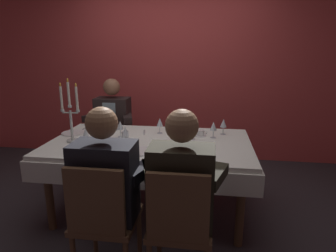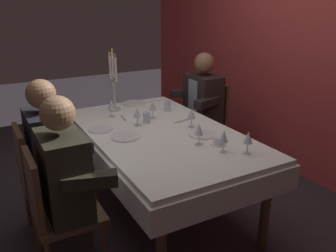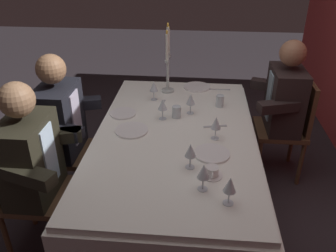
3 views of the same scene
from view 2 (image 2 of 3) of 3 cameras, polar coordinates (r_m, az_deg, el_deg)
name	(u,v)px [view 2 (image 2 of 3)]	position (r m, az deg, el deg)	size (l,w,h in m)	color
ground_plane	(161,208)	(3.27, -1.21, -13.00)	(12.00, 12.00, 0.00)	#312A2F
back_wall	(309,44)	(3.84, 21.64, 12.11)	(6.00, 0.12, 2.70)	#C94040
dining_table	(160,144)	(2.98, -1.29, -2.90)	(1.94, 1.14, 0.74)	white
candelabra	(114,86)	(3.46, -8.70, 6.41)	(0.19, 0.11, 0.60)	silver
dinner_plate_0	(202,134)	(2.86, 5.47, -1.31)	(0.23, 0.23, 0.01)	white
dinner_plate_1	(126,137)	(2.81, -6.82, -1.72)	(0.23, 0.23, 0.01)	white
dinner_plate_2	(101,129)	(3.00, -10.69, -0.51)	(0.20, 0.20, 0.01)	white
dinner_plate_3	(134,103)	(3.71, -5.48, 3.64)	(0.24, 0.24, 0.01)	white
wine_glass_0	(137,113)	(3.03, -4.95, 2.11)	(0.07, 0.07, 0.16)	silver
wine_glass_1	(248,138)	(2.53, 12.72, -1.91)	(0.07, 0.07, 0.16)	silver
wine_glass_2	(199,130)	(2.63, 5.00, -0.65)	(0.07, 0.07, 0.16)	silver
wine_glass_3	(153,106)	(3.21, -2.46, 3.20)	(0.07, 0.07, 0.16)	silver
wine_glass_4	(111,105)	(3.29, -9.08, 3.39)	(0.07, 0.07, 0.16)	silver
wine_glass_5	(224,137)	(2.53, 8.95, -1.68)	(0.07, 0.07, 0.16)	silver
wine_glass_6	(192,114)	(2.99, 3.80, 1.89)	(0.07, 0.07, 0.16)	silver
water_tumbler_0	(146,118)	(3.12, -3.49, 1.33)	(0.07, 0.07, 0.09)	silver
water_tumbler_1	(167,106)	(3.45, -0.09, 3.23)	(0.06, 0.06, 0.10)	silver
coffee_cup_0	(219,141)	(2.68, 8.11, -2.42)	(0.13, 0.12, 0.06)	white
knife_0	(153,102)	(3.77, -2.46, 3.89)	(0.19, 0.02, 0.01)	#B7B7BC
fork_1	(182,121)	(3.16, 2.22, 0.79)	(0.17, 0.02, 0.01)	#B7B7BC
fork_2	(123,118)	(3.27, -7.16, 1.29)	(0.17, 0.02, 0.01)	#B7B7BC
seated_diner_0	(204,99)	(3.92, 5.72, 4.31)	(0.63, 0.48, 1.24)	brown
seated_diner_1	(47,146)	(2.80, -18.90, -3.08)	(0.63, 0.48, 1.24)	brown
seated_diner_2	(63,174)	(2.33, -16.45, -7.44)	(0.63, 0.48, 1.24)	brown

